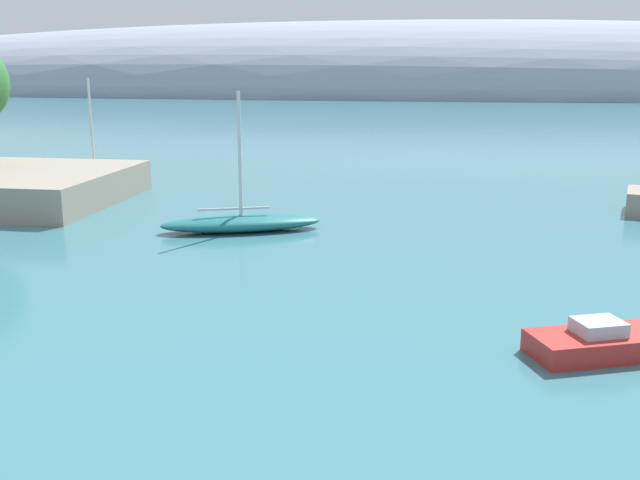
{
  "coord_description": "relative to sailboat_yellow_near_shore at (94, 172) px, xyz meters",
  "views": [
    {
      "loc": [
        1.02,
        -5.43,
        8.23
      ],
      "look_at": [
        -3.45,
        21.49,
        1.72
      ],
      "focal_mm": 42.19,
      "sensor_mm": 36.0,
      "label": 1
    }
  ],
  "objects": [
    {
      "name": "distant_ridge",
      "position": [
        14.5,
        148.41,
        -0.51
      ],
      "size": [
        399.21,
        74.76,
        36.69
      ],
      "primitive_type": "ellipsoid",
      "color": "#8E99AD",
      "rests_on": "ground"
    },
    {
      "name": "sailboat_yellow_near_shore",
      "position": [
        0.0,
        0.0,
        0.0
      ],
      "size": [
        6.08,
        5.93,
        7.07
      ],
      "rotation": [
        0.0,
        0.0,
        0.76
      ],
      "color": "yellow",
      "rests_on": "water"
    },
    {
      "name": "sailboat_teal_mid_mooring",
      "position": [
        14.95,
        -14.88,
        -0.07
      ],
      "size": [
        8.2,
        4.82,
        6.85
      ],
      "rotation": [
        0.0,
        0.0,
        0.36
      ],
      "color": "#1E6B70",
      "rests_on": "water"
    },
    {
      "name": "motorboat_red_foreground",
      "position": [
        30.03,
        -28.65,
        -0.13
      ],
      "size": [
        5.92,
        3.72,
        1.06
      ],
      "rotation": [
        0.0,
        0.0,
        3.53
      ],
      "color": "red",
      "rests_on": "water"
    }
  ]
}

